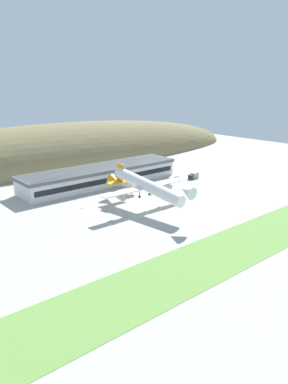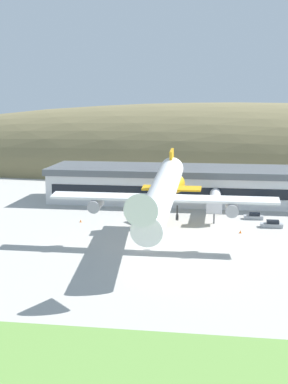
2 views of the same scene
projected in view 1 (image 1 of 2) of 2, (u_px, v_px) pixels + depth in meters
ground_plane at (142, 211)px, 150.57m from camera, size 404.47×404.47×0.00m
grass_strip_foreground at (235, 247)px, 117.43m from camera, size 364.03×21.82×0.08m
hill_backdrop at (55, 163)px, 237.96m from camera, size 311.36×64.14×50.05m
terminal_building at (101, 174)px, 188.44m from camera, size 84.54×19.10×9.01m
jetway_0 at (125, 183)px, 176.06m from camera, size 3.38×16.62×5.43m
cargo_airplane at (146, 186)px, 149.97m from camera, size 41.03×49.61×11.38m
service_car_0 at (154, 189)px, 179.27m from camera, size 4.59×1.94×1.52m
service_car_1 at (177, 179)px, 197.24m from camera, size 4.42×1.67×1.66m
service_car_2 at (139, 187)px, 182.49m from camera, size 4.27×1.84×1.47m
fuel_truck at (194, 176)px, 200.26m from camera, size 6.52×2.81×3.13m
traffic_cone_0 at (151, 195)px, 170.97m from camera, size 0.52×0.52×0.58m
traffic_cone_1 at (82, 208)px, 153.06m from camera, size 0.52×0.52×0.58m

